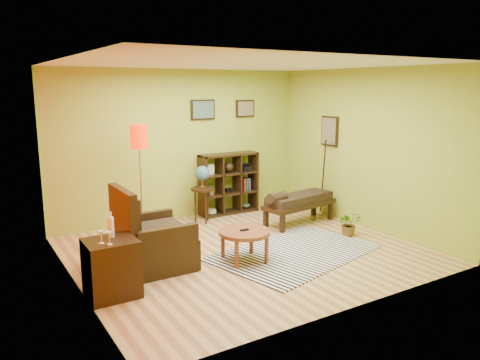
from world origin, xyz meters
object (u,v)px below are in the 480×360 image
side_cabinet (111,268)px  cube_shelf (229,183)px  armchair (150,243)px  bench (298,201)px  globe_table (202,180)px  coffee_table (244,235)px  floor_lamp (139,147)px  potted_plant (349,226)px

side_cabinet → cube_shelf: 4.02m
armchair → side_cabinet: size_ratio=1.15×
side_cabinet → bench: size_ratio=0.67×
globe_table → cube_shelf: size_ratio=0.89×
cube_shelf → coffee_table: bearing=-115.7°
side_cabinet → floor_lamp: bearing=60.6°
side_cabinet → cube_shelf: cube_shelf is taller
floor_lamp → bench: floor_lamp is taller
side_cabinet → globe_table: size_ratio=0.96×
bench → potted_plant: (0.31, -1.00, -0.27)m
armchair → potted_plant: (3.37, -0.41, -0.19)m
armchair → side_cabinet: armchair is taller
cube_shelf → side_cabinet: bearing=-140.9°
coffee_table → potted_plant: coffee_table is taller
potted_plant → floor_lamp: bearing=150.2°
side_cabinet → globe_table: (2.36, 2.22, 0.45)m
armchair → globe_table: bearing=44.4°
floor_lamp → potted_plant: floor_lamp is taller
coffee_table → globe_table: 2.15m
armchair → coffee_table: bearing=-20.7°
globe_table → potted_plant: bearing=-49.3°
armchair → globe_table: armchair is taller
floor_lamp → cube_shelf: 2.31m
floor_lamp → globe_table: size_ratio=1.77×
globe_table → bench: globe_table is taller
floor_lamp → globe_table: 1.50m
coffee_table → potted_plant: bearing=1.7°
coffee_table → globe_table: bearing=79.1°
bench → potted_plant: bearing=-72.9°
cube_shelf → potted_plant: cube_shelf is taller
coffee_table → potted_plant: 2.14m
coffee_table → side_cabinet: 1.97m
floor_lamp → bench: size_ratio=1.25×
armchair → floor_lamp: size_ratio=0.62×
coffee_table → armchair: size_ratio=0.64×
globe_table → bench: bearing=-35.4°
globe_table → potted_plant: (1.73, -2.02, -0.64)m
bench → coffee_table: bearing=-149.7°
coffee_table → cube_shelf: 2.66m
coffee_table → potted_plant: (2.13, 0.06, -0.23)m
globe_table → potted_plant: size_ratio=2.51×
cube_shelf → potted_plant: (0.98, -2.33, -0.44)m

